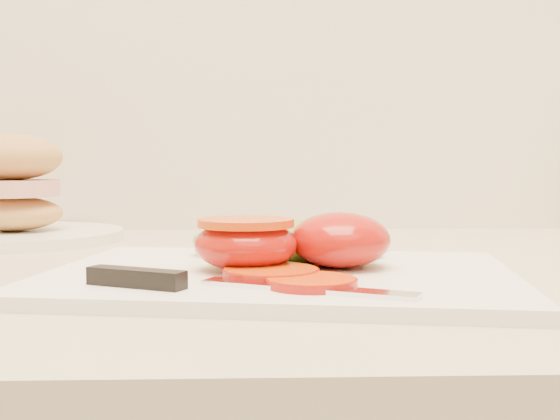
{
  "coord_description": "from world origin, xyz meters",
  "views": [
    {
      "loc": [
        -0.38,
        1.06,
        1.02
      ],
      "look_at": [
        -0.36,
        1.59,
        0.99
      ],
      "focal_mm": 45.0,
      "sensor_mm": 36.0,
      "label": 1
    }
  ],
  "objects": [
    {
      "name": "cutting_board",
      "position": [
        -0.36,
        1.58,
        0.94
      ],
      "size": [
        0.38,
        0.3,
        0.01
      ],
      "primitive_type": "cube",
      "rotation": [
        0.0,
        0.0,
        -0.16
      ],
      "color": "white",
      "rests_on": "counter"
    },
    {
      "name": "tomato_half_dome",
      "position": [
        -0.31,
        1.59,
        0.96
      ],
      "size": [
        0.08,
        0.08,
        0.04
      ],
      "primitive_type": "ellipsoid",
      "color": "#B0100C",
      "rests_on": "cutting_board"
    },
    {
      "name": "tomato_half_cut",
      "position": [
        -0.39,
        1.58,
        0.96
      ],
      "size": [
        0.08,
        0.08,
        0.04
      ],
      "color": "#B0100C",
      "rests_on": "cutting_board"
    },
    {
      "name": "tomato_slice_0",
      "position": [
        -0.37,
        1.55,
        0.94
      ],
      "size": [
        0.07,
        0.07,
        0.01
      ],
      "primitive_type": "cylinder",
      "color": "#E6540B",
      "rests_on": "cutting_board"
    },
    {
      "name": "tomato_slice_1",
      "position": [
        -0.34,
        1.51,
        0.94
      ],
      "size": [
        0.06,
        0.06,
        0.01
      ],
      "primitive_type": "cylinder",
      "color": "#E6540B",
      "rests_on": "cutting_board"
    },
    {
      "name": "lettuce_leaf_0",
      "position": [
        -0.36,
        1.66,
        0.95
      ],
      "size": [
        0.16,
        0.13,
        0.03
      ],
      "primitive_type": "ellipsoid",
      "rotation": [
        0.0,
        0.0,
        -0.26
      ],
      "color": "olive",
      "rests_on": "cutting_board"
    },
    {
      "name": "lettuce_leaf_1",
      "position": [
        -0.32,
        1.65,
        0.95
      ],
      "size": [
        0.13,
        0.12,
        0.02
      ],
      "primitive_type": "ellipsoid",
      "rotation": [
        0.0,
        0.0,
        0.35
      ],
      "color": "olive",
      "rests_on": "cutting_board"
    },
    {
      "name": "knife",
      "position": [
        -0.41,
        1.51,
        0.94
      ],
      "size": [
        0.21,
        0.08,
        0.01
      ],
      "rotation": [
        0.0,
        0.0,
        -0.45
      ],
      "color": "silver",
      "rests_on": "cutting_board"
    },
    {
      "name": "sandwich_plate",
      "position": [
        -0.66,
        1.87,
        0.97
      ],
      "size": [
        0.25,
        0.25,
        0.12
      ],
      "rotation": [
        0.0,
        0.0,
        0.38
      ],
      "color": "white",
      "rests_on": "counter"
    }
  ]
}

